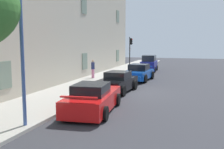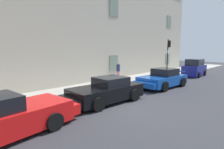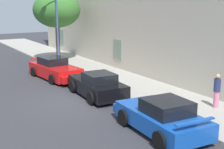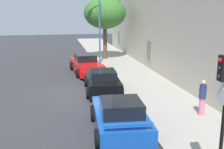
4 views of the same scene
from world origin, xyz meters
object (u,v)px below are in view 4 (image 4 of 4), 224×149
(traffic_light, at_px, (223,97))
(street_lamp, at_px, (95,16))
(sportscar_white_middle, at_px, (119,116))
(sportscar_yellow_flank, at_px, (102,81))
(sportscar_red_lead, at_px, (87,66))
(tree_near_kerb, at_px, (105,13))
(pedestrian_admiring, at_px, (202,97))

(traffic_light, distance_m, street_lamp, 18.59)
(sportscar_white_middle, height_order, street_lamp, street_lamp)
(sportscar_yellow_flank, distance_m, sportscar_white_middle, 5.83)
(street_lamp, bearing_deg, sportscar_yellow_flank, -5.40)
(sportscar_red_lead, bearing_deg, street_lamp, 160.97)
(tree_near_kerb, bearing_deg, traffic_light, -1.68)
(tree_near_kerb, height_order, street_lamp, street_lamp)
(sportscar_red_lead, bearing_deg, pedestrian_admiring, 21.97)
(traffic_light, relative_size, street_lamp, 0.61)
(sportscar_red_lead, xyz_separation_m, sportscar_white_middle, (10.75, 0.11, 0.02))
(sportscar_red_lead, distance_m, pedestrian_admiring, 10.98)
(sportscar_white_middle, xyz_separation_m, pedestrian_admiring, (-0.57, 3.99, 0.36))
(sportscar_red_lead, distance_m, sportscar_yellow_flank, 4.95)
(tree_near_kerb, height_order, pedestrian_admiring, tree_near_kerb)
(traffic_light, distance_m, pedestrian_admiring, 5.70)
(sportscar_white_middle, bearing_deg, sportscar_yellow_flank, 177.35)
(sportscar_yellow_flank, xyz_separation_m, traffic_light, (10.19, 1.44, 2.09))
(sportscar_red_lead, height_order, sportscar_white_middle, sportscar_red_lead)
(sportscar_yellow_flank, height_order, traffic_light, traffic_light)
(sportscar_white_middle, relative_size, street_lamp, 0.76)
(pedestrian_admiring, bearing_deg, sportscar_yellow_flank, -144.64)
(tree_near_kerb, relative_size, traffic_light, 1.56)
(street_lamp, bearing_deg, pedestrian_admiring, 12.21)
(sportscar_red_lead, bearing_deg, traffic_light, 6.89)
(sportscar_red_lead, xyz_separation_m, sportscar_yellow_flank, (4.93, 0.38, -0.01))
(sportscar_white_middle, bearing_deg, traffic_light, 21.43)
(sportscar_red_lead, height_order, tree_near_kerb, tree_near_kerb)
(sportscar_white_middle, bearing_deg, sportscar_red_lead, -179.39)
(sportscar_yellow_flank, relative_size, sportscar_white_middle, 1.00)
(sportscar_red_lead, relative_size, pedestrian_admiring, 3.13)
(sportscar_yellow_flank, bearing_deg, sportscar_red_lead, -175.56)
(sportscar_white_middle, xyz_separation_m, tree_near_kerb, (-16.28, 2.32, 3.84))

